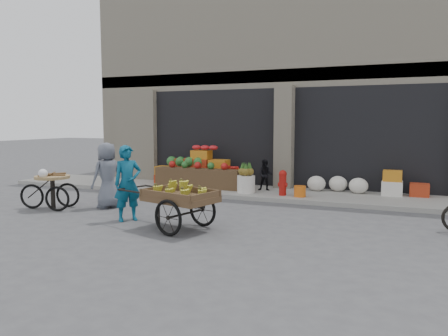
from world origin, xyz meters
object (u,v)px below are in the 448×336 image
at_px(banana_cart, 178,194).
at_px(tricycle_cart, 52,187).
at_px(fire_hydrant, 283,182).
at_px(vendor_grey, 107,175).
at_px(vendor_woman, 128,183).
at_px(orange_bucket, 300,191).
at_px(seated_person, 266,175).
at_px(pineapple_bin, 246,184).

height_order(banana_cart, tricycle_cart, banana_cart).
relative_size(fire_hydrant, vendor_grey, 0.43).
bearing_deg(fire_hydrant, vendor_woman, -122.49).
bearing_deg(orange_bucket, vendor_grey, -146.87).
relative_size(vendor_woman, tricycle_cart, 1.14).
xyz_separation_m(seated_person, vendor_grey, (-3.07, -3.49, 0.24)).
distance_m(pineapple_bin, vendor_grey, 3.96).
bearing_deg(fire_hydrant, vendor_grey, -143.04).
height_order(orange_bucket, vendor_grey, vendor_grey).
bearing_deg(vendor_woman, orange_bucket, 1.15).
distance_m(seated_person, vendor_woman, 4.84).
height_order(orange_bucket, seated_person, seated_person).
xyz_separation_m(orange_bucket, vendor_grey, (-4.27, -2.79, 0.56)).
bearing_deg(fire_hydrant, orange_bucket, -5.71).
bearing_deg(vendor_woman, banana_cart, -62.47).
relative_size(pineapple_bin, vendor_grey, 0.31).
height_order(orange_bucket, tricycle_cart, tricycle_cart).
relative_size(fire_hydrant, tricycle_cart, 0.49).
relative_size(orange_bucket, tricycle_cart, 0.22).
bearing_deg(vendor_grey, seated_person, 158.95).
distance_m(pineapple_bin, fire_hydrant, 1.11).
distance_m(fire_hydrant, vendor_grey, 4.73).
xyz_separation_m(seated_person, banana_cart, (-0.35, -4.79, 0.14)).
bearing_deg(vendor_woman, seated_person, 17.71).
bearing_deg(seated_person, banana_cart, -104.21).
height_order(orange_bucket, vendor_woman, vendor_woman).
bearing_deg(banana_cart, fire_hydrant, 91.33).
relative_size(pineapple_bin, banana_cart, 0.20).
distance_m(banana_cart, vendor_woman, 1.43).
height_order(orange_bucket, banana_cart, banana_cart).
relative_size(seated_person, banana_cart, 0.37).
height_order(tricycle_cart, vendor_grey, vendor_grey).
distance_m(pineapple_bin, orange_bucket, 1.61).
relative_size(orange_bucket, seated_person, 0.34).
distance_m(fire_hydrant, vendor_woman, 4.58).
bearing_deg(pineapple_bin, tricycle_cart, -137.35).
xyz_separation_m(fire_hydrant, seated_person, (-0.70, 0.65, 0.08)).
distance_m(pineapple_bin, seated_person, 0.75).
xyz_separation_m(fire_hydrant, banana_cart, (-1.05, -4.14, 0.22)).
distance_m(banana_cart, tricycle_cart, 3.95).
xyz_separation_m(orange_bucket, tricycle_cart, (-5.44, -3.44, 0.30)).
height_order(vendor_woman, tricycle_cart, vendor_woman).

